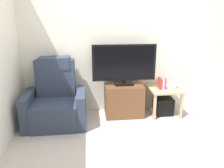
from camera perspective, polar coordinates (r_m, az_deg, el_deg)
ground_plane at (r=3.32m, az=7.00°, el=-14.03°), size 6.40×6.40×0.00m
wall_back at (r=3.96m, az=3.93°, el=11.23°), size 6.40×0.06×2.60m
tv_stand at (r=3.91m, az=3.09°, el=-4.17°), size 0.67×0.46×0.57m
television at (r=3.74m, az=3.21°, el=5.31°), size 1.10×0.20×0.70m
recliner_armchair at (r=3.71m, az=-14.52°, el=-4.54°), size 0.98×0.78×1.08m
side_table at (r=4.02m, az=13.50°, el=-2.13°), size 0.54×0.54×0.49m
subwoofer_box at (r=4.11m, az=13.24°, el=-5.50°), size 0.31×0.31×0.31m
book_leftmost at (r=3.92m, az=12.40°, el=0.25°), size 0.04×0.14×0.21m
book_middle at (r=3.94m, az=13.18°, el=0.12°), size 0.05×0.14×0.19m
book_rightmost at (r=3.94m, az=13.50°, el=0.21°), size 0.03×0.14×0.20m
game_console at (r=4.02m, az=15.61°, el=0.84°), size 0.07×0.20×0.26m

